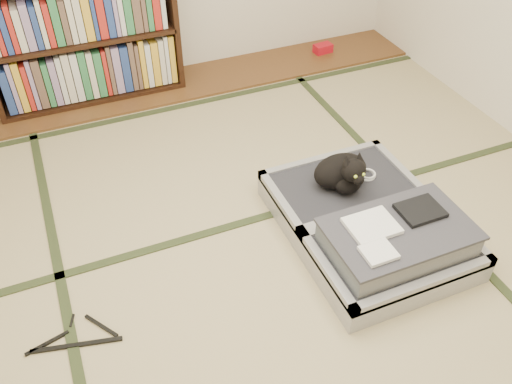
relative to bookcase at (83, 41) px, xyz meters
name	(u,v)px	position (x,y,z in m)	size (l,w,h in m)	color
floor	(274,274)	(0.52, -2.07, -0.45)	(4.50, 4.50, 0.00)	tan
wood_strip	(166,87)	(0.52, -0.07, -0.44)	(4.00, 0.50, 0.02)	brown
red_item	(323,48)	(1.88, -0.04, -0.40)	(0.15, 0.09, 0.07)	#B60E1C
tatami_borders	(238,212)	(0.52, -1.58, -0.45)	(4.00, 4.50, 0.01)	#2D381E
bookcase	(83,41)	(0.00, 0.00, 0.00)	(1.31, 0.30, 0.92)	black
suitcase	(371,225)	(1.09, -2.05, -0.34)	(0.80, 1.06, 0.31)	#9F9FA3
cat	(343,172)	(1.07, -1.76, -0.19)	(0.35, 0.36, 0.29)	black
cable_coil	(367,175)	(1.25, -1.73, -0.29)	(0.11, 0.11, 0.03)	white
hanger	(76,339)	(-0.46, -2.08, -0.44)	(0.42, 0.23, 0.01)	black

